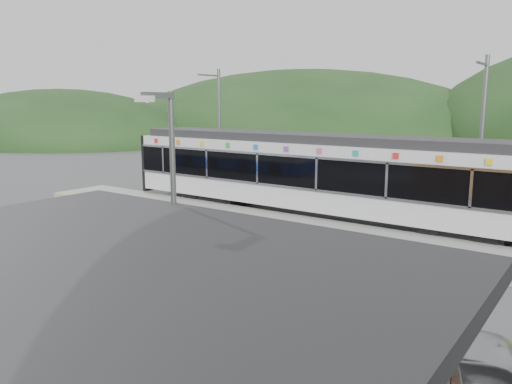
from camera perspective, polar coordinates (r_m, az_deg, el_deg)
The scene contains 10 objects.
ground at distance 18.39m, azimuth -4.73°, elevation -6.00°, with size 120.00×120.00×0.00m, color #4C4C4F.
hills at distance 20.05m, azimuth 19.32°, elevation -5.18°, with size 146.00×149.00×26.00m.
platform at distance 20.88m, azimuth 1.19°, elevation -3.59°, with size 26.00×3.20×0.30m, color #9E9E99.
yellow_line at distance 19.82m, azimuth -0.96°, elevation -3.87°, with size 26.00×0.10×0.01m, color yellow.
train at distance 22.17m, azimuth 7.73°, elevation 2.17°, with size 20.44×3.01×3.74m.
catenary_mast_west at distance 28.77m, azimuth -4.26°, elevation 7.21°, with size 0.18×1.80×7.00m.
catenary_mast_east at distance 22.42m, azimuth 24.31°, elevation 5.53°, with size 0.18×1.80×7.00m.
station_shelter at distance 7.92m, azimuth -15.07°, elevation -16.83°, with size 9.20×6.20×3.00m.
car at distance 9.14m, azimuth 24.21°, elevation -19.03°, with size 1.84×4.57×1.56m, color silver.
lamp_post at distance 10.62m, azimuth -9.85°, elevation -0.29°, with size 0.37×0.97×5.34m.
Camera 1 is at (11.59, -13.34, 5.10)m, focal length 35.00 mm.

